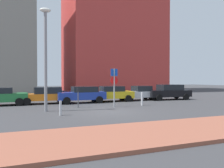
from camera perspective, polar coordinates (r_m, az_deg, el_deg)
The scene contains 14 objects.
ground_plane at distance 14.65m, azimuth -0.97°, elevation -7.14°, with size 120.00×120.00×0.00m, color #38383A.
sidewalk_brick at distance 9.07m, azimuth 13.09°, elevation -11.94°, with size 40.00×3.57×0.14m, color #93513D.
parked_car_green at distance 20.12m, azimuth -26.68°, elevation -2.85°, with size 4.08×2.15×1.46m.
parked_car_orange at distance 20.17m, azimuth -16.82°, elevation -2.71°, with size 4.21×1.96×1.46m.
parked_car_blue at distance 20.09m, azimuth -7.72°, elevation -2.65°, with size 4.24×1.89×1.48m.
parked_car_yellow at distance 21.40m, azimuth -0.18°, elevation -2.42°, with size 4.23×2.16×1.47m.
parked_car_silver at distance 22.75m, azimuth 6.97°, elevation -2.30°, with size 3.91×1.97×1.46m.
parked_car_black at distance 23.91m, azimuth 14.39°, elevation -1.96°, with size 4.68×2.26×1.58m.
parking_sign_post at distance 16.94m, azimuth 0.57°, elevation 0.33°, with size 0.60×0.10×2.96m.
parking_meter at distance 16.82m, azimuth -8.73°, elevation -2.81°, with size 0.18×0.14×1.48m.
street_lamp at distance 15.36m, azimuth -16.76°, elevation 8.26°, with size 0.70×0.36×6.82m.
traffic_bollard_near at distance 18.15m, azimuth 7.74°, elevation -3.81°, with size 0.17×0.17×1.08m, color #B7B7BC.
traffic_bollard_mid at distance 13.42m, azimuth -13.12°, elevation -6.08°, with size 0.15×0.15×0.86m, color #B7B7BC.
building_colorful_midrise at distance 42.62m, azimuth -0.44°, elevation 19.21°, with size 15.68×14.26×30.60m, color #BF3833.
Camera 1 is at (-4.95, -13.62, 2.13)m, focal length 35.48 mm.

